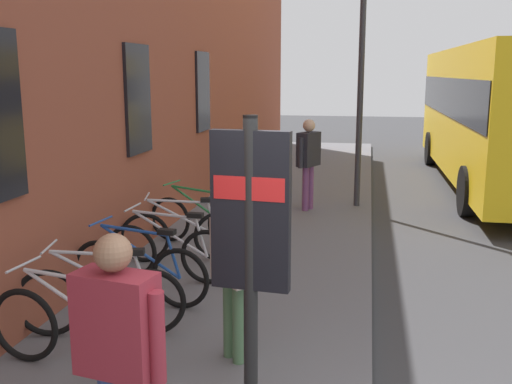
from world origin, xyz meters
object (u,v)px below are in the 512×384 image
Objects in this scene: city_bus at (500,109)px; street_lamp at (362,50)px; bicycle_nearest_sign at (140,271)px; bicycle_mid_rack at (182,235)px; pedestrian_by_facade at (233,262)px; bicycle_under_window at (169,252)px; bicycle_far_end at (101,300)px; bicycle_end_of_row at (74,329)px; pedestrian_crossing_street at (308,155)px; transit_info_sign at (251,233)px; bicycle_beside_lamp at (199,221)px; pedestrian_near_bus at (117,341)px.

city_bus is 4.88m from street_lamp.
street_lamp is (5.76, -2.38, 2.71)m from bicycle_nearest_sign.
pedestrian_by_facade is (-2.76, -1.38, 0.57)m from bicycle_mid_rack.
bicycle_under_window is at bearing 33.80° from pedestrian_by_facade.
bicycle_far_end is 7.60m from street_lamp.
bicycle_under_window is (2.40, -0.08, 0.00)m from bicycle_end_of_row.
bicycle_mid_rack is at bearing 158.29° from pedestrian_crossing_street.
bicycle_beside_lamp is at bearing 20.31° from transit_info_sign.
bicycle_nearest_sign is 6.80m from street_lamp.
bicycle_mid_rack is 0.33× the size of street_lamp.
city_bus is at bearing -47.28° from pedestrian_crossing_street.
street_lamp reaches higher than bicycle_beside_lamp.
transit_info_sign reaches higher than bicycle_far_end.
pedestrian_crossing_street is 1.02× the size of pedestrian_near_bus.
pedestrian_crossing_street is at bearing 120.80° from street_lamp.
bicycle_mid_rack is 0.83m from bicycle_beside_lamp.
transit_info_sign is at bearing -151.73° from bicycle_under_window.
pedestrian_near_bus is 9.16m from street_lamp.
pedestrian_by_facade is (-3.59, -1.38, 0.57)m from bicycle_beside_lamp.
bicycle_far_end is at bearing 176.13° from bicycle_nearest_sign.
bicycle_nearest_sign is at bearing 36.98° from transit_info_sign.
bicycle_end_of_row is 3.21m from bicycle_mid_rack.
bicycle_end_of_row is 1.61m from bicycle_nearest_sign.
bicycle_mid_rack is 3.14m from pedestrian_by_facade.
transit_info_sign is (-4.84, -1.79, 1.21)m from bicycle_beside_lamp.
bicycle_end_of_row is 1.56m from pedestrian_by_facade.
pedestrian_crossing_street is at bearing -0.41° from pedestrian_by_facade.
city_bus is at bearing -27.87° from bicycle_end_of_row.
city_bus is (10.02, -5.74, 1.41)m from bicycle_far_end.
pedestrian_crossing_street is 1.13× the size of pedestrian_by_facade.
bicycle_mid_rack is at bearing 142.93° from city_bus.
street_lamp is (4.97, -2.29, 2.71)m from bicycle_under_window.
bicycle_beside_lamp is at bearing 139.67° from city_bus.
bicycle_under_window is 10.13m from city_bus.
pedestrian_near_bus is at bearing -151.65° from bicycle_far_end.
bicycle_far_end and bicycle_beside_lamp have the same top height.
street_lamp is at bearing -35.50° from bicycle_beside_lamp.
city_bus is at bearing -33.90° from bicycle_under_window.
bicycle_beside_lamp is 0.72× the size of transit_info_sign.
bicycle_far_end is 1.10× the size of pedestrian_by_facade.
bicycle_nearest_sign is at bearing 19.84° from pedestrian_near_bus.
street_lamp is (8.16, -0.58, 1.50)m from transit_info_sign.
city_bus reaches higher than transit_info_sign.
bicycle_under_window is at bearing 28.27° from transit_info_sign.
pedestrian_near_bus is (-3.08, -1.11, 0.68)m from bicycle_nearest_sign.
bicycle_beside_lamp is at bearing 2.60° from bicycle_under_window.
bicycle_mid_rack is 4.86m from pedestrian_near_bus.
transit_info_sign reaches higher than bicycle_under_window.
bicycle_far_end is 1.00× the size of bicycle_beside_lamp.
pedestrian_crossing_street reaches higher than bicycle_under_window.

